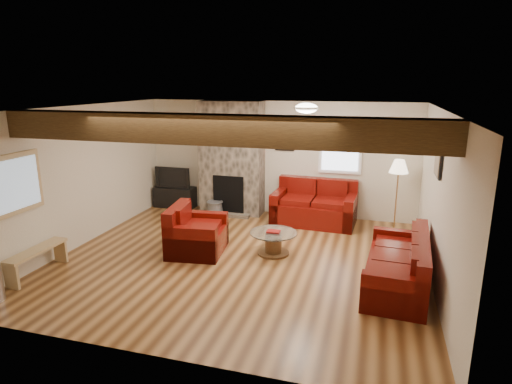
# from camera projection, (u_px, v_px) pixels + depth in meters

# --- Properties ---
(room) EXTENTS (8.00, 8.00, 8.00)m
(room) POSITION_uv_depth(u_px,v_px,m) (240.00, 187.00, 6.88)
(room) COLOR #573217
(room) RESTS_ON ground
(floor) EXTENTS (6.00, 6.00, 0.00)m
(floor) POSITION_uv_depth(u_px,v_px,m) (240.00, 259.00, 7.20)
(floor) COLOR #573217
(floor) RESTS_ON ground
(oak_beam) EXTENTS (6.00, 0.36, 0.38)m
(oak_beam) POSITION_uv_depth(u_px,v_px,m) (208.00, 129.00, 5.45)
(oak_beam) COLOR black
(oak_beam) RESTS_ON room
(chimney_breast) EXTENTS (1.40, 0.67, 2.50)m
(chimney_breast) POSITION_uv_depth(u_px,v_px,m) (232.00, 160.00, 9.48)
(chimney_breast) COLOR #37322A
(chimney_breast) RESTS_ON floor
(back_window) EXTENTS (0.90, 0.08, 1.10)m
(back_window) POSITION_uv_depth(u_px,v_px,m) (341.00, 148.00, 8.97)
(back_window) COLOR white
(back_window) RESTS_ON room
(hatch_window) EXTENTS (0.08, 1.00, 0.90)m
(hatch_window) POSITION_uv_depth(u_px,v_px,m) (14.00, 184.00, 6.22)
(hatch_window) COLOR tan
(hatch_window) RESTS_ON room
(ceiling_dome) EXTENTS (0.40, 0.40, 0.18)m
(ceiling_dome) POSITION_uv_depth(u_px,v_px,m) (306.00, 110.00, 7.18)
(ceiling_dome) COLOR silver
(ceiling_dome) RESTS_ON room
(artwork_back) EXTENTS (0.42, 0.06, 0.52)m
(artwork_back) POSITION_uv_depth(u_px,v_px,m) (285.00, 139.00, 9.25)
(artwork_back) COLOR black
(artwork_back) RESTS_ON room
(artwork_right) EXTENTS (0.06, 0.55, 0.42)m
(artwork_right) POSITION_uv_depth(u_px,v_px,m) (438.00, 163.00, 6.25)
(artwork_right) COLOR black
(artwork_right) RESTS_ON room
(sofa_three) EXTENTS (0.95, 2.02, 0.76)m
(sofa_three) POSITION_uv_depth(u_px,v_px,m) (397.00, 261.00, 6.18)
(sofa_three) COLOR #450904
(sofa_three) RESTS_ON floor
(loveseat) EXTENTS (1.74, 1.05, 0.90)m
(loveseat) POSITION_uv_depth(u_px,v_px,m) (314.00, 203.00, 8.92)
(loveseat) COLOR #450904
(loveseat) RESTS_ON floor
(armchair_red) EXTENTS (1.02, 1.13, 0.83)m
(armchair_red) POSITION_uv_depth(u_px,v_px,m) (197.00, 229.00, 7.41)
(armchair_red) COLOR #450904
(armchair_red) RESTS_ON floor
(coffee_table) EXTENTS (0.81, 0.81, 0.42)m
(coffee_table) POSITION_uv_depth(u_px,v_px,m) (273.00, 243.00, 7.37)
(coffee_table) COLOR #442816
(coffee_table) RESTS_ON floor
(tv_cabinet) EXTENTS (0.97, 0.39, 0.48)m
(tv_cabinet) POSITION_uv_depth(u_px,v_px,m) (175.00, 197.00, 10.14)
(tv_cabinet) COLOR black
(tv_cabinet) RESTS_ON floor
(television) EXTENTS (0.86, 0.11, 0.49)m
(television) POSITION_uv_depth(u_px,v_px,m) (174.00, 177.00, 10.02)
(television) COLOR black
(television) RESTS_ON tv_cabinet
(floor_lamp) EXTENTS (0.37, 0.37, 1.44)m
(floor_lamp) POSITION_uv_depth(u_px,v_px,m) (399.00, 170.00, 8.31)
(floor_lamp) COLOR tan
(floor_lamp) RESTS_ON floor
(pine_bench) EXTENTS (0.26, 1.09, 0.41)m
(pine_bench) POSITION_uv_depth(u_px,v_px,m) (38.00, 262.00, 6.59)
(pine_bench) COLOR tan
(pine_bench) RESTS_ON floor
(coal_bucket) EXTENTS (0.38, 0.38, 0.35)m
(coal_bucket) POSITION_uv_depth(u_px,v_px,m) (215.00, 209.00, 9.44)
(coal_bucket) COLOR slate
(coal_bucket) RESTS_ON floor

